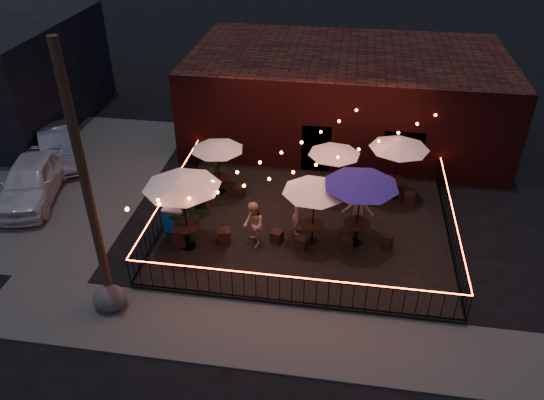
{
  "coord_description": "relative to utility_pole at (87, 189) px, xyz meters",
  "views": [
    {
      "loc": [
        1.2,
        -13.47,
        11.33
      ],
      "look_at": [
        -1.19,
        1.86,
        1.21
      ],
      "focal_mm": 35.0,
      "sensor_mm": 36.0,
      "label": 1
    }
  ],
  "objects": [
    {
      "name": "cafe_table_4",
      "position": [
        7.2,
        3.85,
        -1.36
      ],
      "size": [
        3.08,
        3.08,
        2.72
      ],
      "rotation": [
        0.0,
        0.0,
        -0.3
      ],
      "color": "black",
      "rests_on": "patio"
    },
    {
      "name": "bistro_chair_8",
      "position": [
        6.89,
        3.5,
        -3.64
      ],
      "size": [
        0.46,
        0.46,
        0.43
      ],
      "primitive_type": "cube",
      "rotation": [
        0.0,
        0.0,
        0.35
      ],
      "color": "black",
      "rests_on": "patio"
    },
    {
      "name": "festoon_lights",
      "position": [
        4.39,
        4.3,
        -1.48
      ],
      "size": [
        10.02,
        8.72,
        1.32
      ],
      "color": "#FF581C",
      "rests_on": "ground"
    },
    {
      "name": "sidewalk",
      "position": [
        5.4,
        -0.65,
        -3.98
      ],
      "size": [
        18.0,
        2.5,
        0.05
      ],
      "primitive_type": "cube",
      "color": "#494643",
      "rests_on": "ground"
    },
    {
      "name": "parking_lot",
      "position": [
        -6.6,
        6.6,
        -3.99
      ],
      "size": [
        11.0,
        12.0,
        0.02
      ],
      "primitive_type": "cube",
      "color": "#494643",
      "rests_on": "ground"
    },
    {
      "name": "bistro_chair_4",
      "position": [
        4.53,
        3.5,
        -3.63
      ],
      "size": [
        0.48,
        0.48,
        0.45
      ],
      "primitive_type": "cube",
      "rotation": [
        0.0,
        0.0,
        -0.32
      ],
      "color": "black",
      "rests_on": "patio"
    },
    {
      "name": "bistro_chair_7",
      "position": [
        6.34,
        6.44,
        -3.62
      ],
      "size": [
        0.52,
        0.52,
        0.47
      ],
      "primitive_type": "cube",
      "rotation": [
        0.0,
        0.0,
        2.72
      ],
      "color": "black",
      "rests_on": "patio"
    },
    {
      "name": "bistro_chair_2",
      "position": [
        0.95,
        6.31,
        -3.62
      ],
      "size": [
        0.47,
        0.47,
        0.46
      ],
      "primitive_type": "cube",
      "rotation": [
        0.0,
        0.0,
        0.25
      ],
      "color": "black",
      "rests_on": "patio"
    },
    {
      "name": "boulder",
      "position": [
        0.1,
        -0.24,
        -3.63
      ],
      "size": [
        1.13,
        1.03,
        0.74
      ],
      "primitive_type": "ellipsoid",
      "rotation": [
        0.0,
        0.0,
        -0.26
      ],
      "color": "#43433F",
      "rests_on": "ground"
    },
    {
      "name": "patron_c",
      "position": [
        7.22,
        4.64,
        -2.96
      ],
      "size": [
        1.17,
        0.71,
        1.77
      ],
      "primitive_type": "imported",
      "rotation": [
        0.0,
        0.0,
        3.1
      ],
      "color": "tan",
      "rests_on": "patio"
    },
    {
      "name": "patio",
      "position": [
        5.4,
        4.6,
        -3.92
      ],
      "size": [
        10.0,
        8.0,
        0.15
      ],
      "primitive_type": "cube",
      "color": "black",
      "rests_on": "ground"
    },
    {
      "name": "potted_shrub_a",
      "position": [
        1.52,
        3.27,
        -3.11
      ],
      "size": [
        1.64,
        1.53,
        1.48
      ],
      "primitive_type": "imported",
      "rotation": [
        0.0,
        0.0,
        0.34
      ],
      "color": "#123A0C",
      "rests_on": "patio"
    },
    {
      "name": "ground",
      "position": [
        5.4,
        2.6,
        -4.0
      ],
      "size": [
        110.0,
        110.0,
        0.0
      ],
      "primitive_type": "plane",
      "color": "black",
      "rests_on": "ground"
    },
    {
      "name": "car_silver",
      "position": [
        -5.75,
        8.09,
        -3.27
      ],
      "size": [
        3.69,
        4.56,
        1.46
      ],
      "primitive_type": "imported",
      "rotation": [
        0.0,
        0.0,
        0.57
      ],
      "color": "#94939B",
      "rests_on": "ground"
    },
    {
      "name": "potted_shrub_b",
      "position": [
        1.48,
        4.96,
        -3.15
      ],
      "size": [
        0.95,
        0.88,
        1.39
      ],
      "primitive_type": "imported",
      "rotation": [
        0.0,
        0.0,
        -0.43
      ],
      "color": "#153A0E",
      "rests_on": "patio"
    },
    {
      "name": "bistro_chair_3",
      "position": [
        2.68,
        6.17,
        -3.63
      ],
      "size": [
        0.45,
        0.45,
        0.44
      ],
      "primitive_type": "cube",
      "rotation": [
        0.0,
        0.0,
        2.9
      ],
      "color": "black",
      "rests_on": "patio"
    },
    {
      "name": "patron_b",
      "position": [
        3.78,
        3.22,
        -3.02
      ],
      "size": [
        0.91,
        1.0,
        1.67
      ],
      "primitive_type": "imported",
      "rotation": [
        0.0,
        0.0,
        -1.14
      ],
      "color": "tan",
      "rests_on": "patio"
    },
    {
      "name": "bistro_chair_5",
      "position": [
        5.42,
        3.27,
        -3.63
      ],
      "size": [
        0.49,
        0.49,
        0.45
      ],
      "primitive_type": "cube",
      "rotation": [
        0.0,
        0.0,
        2.79
      ],
      "color": "black",
      "rests_on": "patio"
    },
    {
      "name": "patron_a",
      "position": [
        5.15,
        4.17,
        -3.06
      ],
      "size": [
        0.39,
        0.59,
        1.58
      ],
      "primitive_type": "imported",
      "rotation": [
        0.0,
        0.0,
        1.54
      ],
      "color": "tan",
      "rests_on": "patio"
    },
    {
      "name": "cafe_table_3",
      "position": [
        6.2,
        6.71,
        -1.87
      ],
      "size": [
        2.36,
        2.36,
        2.17
      ],
      "rotation": [
        0.0,
        0.0,
        0.22
      ],
      "color": "black",
      "rests_on": "patio"
    },
    {
      "name": "fence_right",
      "position": [
        10.4,
        4.6,
        -3.34
      ],
      "size": [
        0.04,
        8.0,
        1.04
      ],
      "rotation": [
        0.0,
        0.0,
        1.57
      ],
      "color": "black",
      "rests_on": "patio"
    },
    {
      "name": "fence_left",
      "position": [
        0.4,
        4.6,
        -3.34
      ],
      "size": [
        0.04,
        8.0,
        1.04
      ],
      "rotation": [
        0.0,
        0.0,
        1.57
      ],
      "color": "black",
      "rests_on": "patio"
    },
    {
      "name": "potted_shrub_c",
      "position": [
        1.54,
        7.02,
        -3.22
      ],
      "size": [
        0.91,
        0.91,
        1.26
      ],
      "primitive_type": "imported",
      "rotation": [
        0.0,
        0.0,
        0.35
      ],
      "color": "#113813",
      "rests_on": "patio"
    },
    {
      "name": "bistro_chair_1",
      "position": [
        2.74,
        3.21,
        -3.59
      ],
      "size": [
        0.53,
        0.53,
        0.51
      ],
      "primitive_type": "cube",
      "rotation": [
        0.0,
        0.0,
        3.41
      ],
      "color": "black",
      "rests_on": "patio"
    },
    {
      "name": "cooler",
      "position": [
        0.9,
        3.63,
        -3.36
      ],
      "size": [
        0.76,
        0.56,
        0.97
      ],
      "rotation": [
        0.0,
        0.0,
        -0.05
      ],
      "color": "#0A5EBA",
      "rests_on": "patio"
    },
    {
      "name": "bistro_chair_10",
      "position": [
        7.62,
        6.49,
        -3.6
      ],
      "size": [
        0.52,
        0.52,
        0.5
      ],
      "primitive_type": "cube",
      "rotation": [
        0.0,
        0.0,
        -0.26
      ],
      "color": "black",
      "rests_on": "patio"
    },
    {
      "name": "cafe_table_2",
      "position": [
        5.72,
        3.72,
        -1.69
      ],
      "size": [
        2.67,
        2.67,
        2.36
      ],
      "rotation": [
        0.0,
        0.0,
        0.29
      ],
      "color": "black",
      "rests_on": "patio"
    },
    {
      "name": "cafe_table_5",
      "position": [
        8.56,
        7.06,
        -1.6
      ],
      "size": [
        2.33,
        2.33,
        2.46
      ],
      "rotation": [
        0.0,
        0.0,
        -0.04
      ],
      "color": "black",
      "rests_on": "patio"
    },
    {
      "name": "utility_pole",
      "position": [
        0.0,
        0.0,
        0.0
      ],
      "size": [
        0.26,
        0.26,
        8.0
      ],
      "primitive_type": "cylinder",
      "color": "#341E15",
      "rests_on": "ground"
    },
    {
      "name": "bistro_chair_6",
      "position": [
        5.16,
        6.88,
        -3.62
      ],
      "size": [
        0.46,
        0.46,
        0.47
      ],
      "primitive_type": "cube",
      "rotation": [
        0.0,
        0.0,
        0.19
      ],
      "color": "black",
      "rests_on": "patio"
    },
    {
      "name": "cafe_table_1",
      "position": [
        1.85,
        6.35,
        -1.84
      ],
      "size": [
        2.38,
        2.38,
        2.2
      ],
      "rotation": [
        0.0,
        0.0,
        -0.22
      ],
      "color": "black",
      "rests_on": "patio"
    },
    {
      "name": "fence_front",
      "position": [
        5.4,
        0.6,
        -3.34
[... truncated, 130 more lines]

